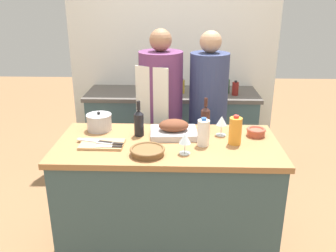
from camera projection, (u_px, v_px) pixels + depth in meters
ground_plane at (168, 248)px, 2.81m from camera, size 12.00×12.00×0.00m
kitchen_island at (168, 198)px, 2.65m from camera, size 1.56×0.74×0.91m
back_counter at (172, 130)px, 3.99m from camera, size 1.84×0.60×0.89m
back_wall at (173, 51)px, 4.03m from camera, size 2.34×0.10×2.55m
roasting_pan at (174, 130)px, 2.58m from camera, size 0.35×0.27×0.13m
wicker_basket at (147, 151)px, 2.29m from camera, size 0.23×0.23×0.05m
cutting_board at (102, 144)px, 2.44m from camera, size 0.30×0.19×0.02m
stock_pot at (99, 122)px, 2.69m from camera, size 0.19×0.19×0.15m
mixing_bowl at (256, 132)px, 2.59m from camera, size 0.14×0.14×0.06m
juice_jug at (235, 131)px, 2.43m from camera, size 0.09×0.09×0.21m
milk_jug at (203, 133)px, 2.41m from camera, size 0.08×0.08×0.20m
wine_bottle_green at (139, 122)px, 2.57m from camera, size 0.07×0.07×0.26m
wine_bottle_dark at (205, 118)px, 2.68m from camera, size 0.07×0.07×0.25m
wine_glass_left at (185, 139)px, 2.28m from camera, size 0.08×0.08×0.14m
wine_glass_right at (222, 121)px, 2.58m from camera, size 0.08×0.08×0.15m
knife_chef at (96, 141)px, 2.46m from camera, size 0.26×0.09×0.01m
knife_paring at (111, 143)px, 2.42m from camera, size 0.19×0.05×0.01m
knife_bread at (110, 146)px, 2.37m from camera, size 0.17×0.03×0.01m
condiment_bottle_tall at (182, 86)px, 3.77m from camera, size 0.06×0.06×0.16m
condiment_bottle_short at (235, 89)px, 3.70m from camera, size 0.07×0.07×0.15m
condiment_bottle_extra at (226, 86)px, 3.78m from camera, size 0.07×0.07×0.16m
person_cook_aproned at (161, 113)px, 3.17m from camera, size 0.40×0.42×1.62m
person_cook_guest at (208, 112)px, 3.19m from camera, size 0.34×0.34×1.60m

